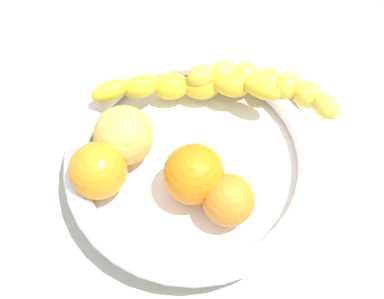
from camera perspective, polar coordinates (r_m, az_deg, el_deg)
kitchen_counter at (r=54.74cm, az=0.00°, el=-3.43°), size 120.00×120.00×3.00cm
fruit_bowl at (r=51.13cm, az=0.00°, el=-1.52°), size 29.55×29.55×4.89cm
banana_draped_left at (r=54.37cm, az=9.53°, el=8.48°), size 17.33×11.11×5.25cm
banana_draped_right at (r=53.16cm, az=-0.78°, el=8.24°), size 16.95×16.93×4.92cm
orange_front at (r=46.82cm, az=0.27°, el=-3.26°), size 6.75×6.75×6.75cm
orange_mid_left at (r=48.27cm, az=-12.27°, el=-2.73°), size 6.43×6.43×6.43cm
orange_mid_right at (r=46.34cm, az=4.80°, el=-6.64°), size 5.71×5.71×5.71cm
apple_yellow at (r=49.59cm, az=-8.96°, el=1.82°), size 6.88×6.88×6.88cm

